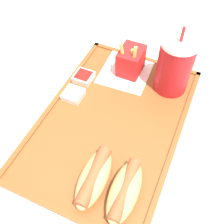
# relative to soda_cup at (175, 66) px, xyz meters

# --- Properties ---
(dining_table) EXTENTS (1.34, 1.05, 0.77)m
(dining_table) POSITION_rel_soda_cup_xyz_m (0.20, -0.06, -0.47)
(dining_table) COLOR beige
(dining_table) RESTS_ON ground_plane
(food_tray) EXTENTS (0.48, 0.32, 0.01)m
(food_tray) POSITION_rel_soda_cup_xyz_m (0.16, -0.09, -0.08)
(food_tray) COLOR brown
(food_tray) RESTS_ON dining_table
(paper_napkin) EXTENTS (0.16, 0.13, 0.00)m
(paper_napkin) POSITION_rel_soda_cup_xyz_m (-0.01, -0.12, -0.07)
(paper_napkin) COLOR white
(paper_napkin) RESTS_ON food_tray
(soda_cup) EXTENTS (0.09, 0.09, 0.18)m
(soda_cup) POSITION_rel_soda_cup_xyz_m (0.00, 0.00, 0.00)
(soda_cup) COLOR red
(soda_cup) RESTS_ON food_tray
(hot_dog_far) EXTENTS (0.13, 0.06, 0.04)m
(hot_dog_far) POSITION_rel_soda_cup_xyz_m (0.31, 0.00, -0.05)
(hot_dog_far) COLOR tan
(hot_dog_far) RESTS_ON food_tray
(hot_dog_near) EXTENTS (0.14, 0.06, 0.04)m
(hot_dog_near) POSITION_rel_soda_cup_xyz_m (0.31, -0.06, -0.05)
(hot_dog_near) COLOR tan
(hot_dog_near) RESTS_ON food_tray
(fries_carton) EXTENTS (0.07, 0.06, 0.10)m
(fries_carton) POSITION_rel_soda_cup_xyz_m (-0.01, -0.11, -0.04)
(fries_carton) COLOR red
(fries_carton) RESTS_ON food_tray
(sauce_cup_mayo) EXTENTS (0.05, 0.05, 0.02)m
(sauce_cup_mayo) POSITION_rel_soda_cup_xyz_m (0.13, -0.21, -0.06)
(sauce_cup_mayo) COLOR silver
(sauce_cup_mayo) RESTS_ON food_tray
(sauce_cup_ketchup) EXTENTS (0.05, 0.05, 0.02)m
(sauce_cup_ketchup) POSITION_rel_soda_cup_xyz_m (0.07, -0.22, -0.06)
(sauce_cup_ketchup) COLOR silver
(sauce_cup_ketchup) RESTS_ON food_tray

